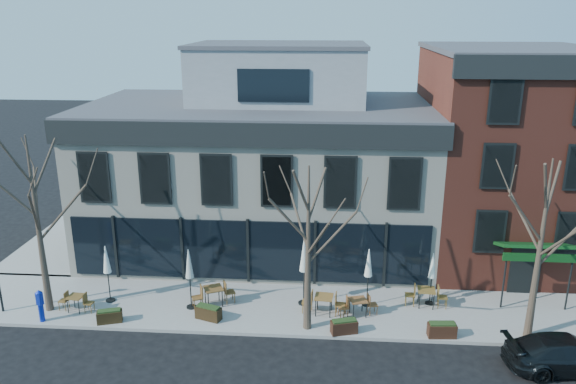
# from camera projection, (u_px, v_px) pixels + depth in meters

# --- Properties ---
(ground) EXTENTS (120.00, 120.00, 0.00)m
(ground) POSITION_uv_depth(u_px,v_px,m) (249.00, 286.00, 27.49)
(ground) COLOR black
(ground) RESTS_ON ground
(sidewalk_front) EXTENTS (33.50, 4.70, 0.15)m
(sidewalk_front) POSITION_uv_depth(u_px,v_px,m) (314.00, 309.00, 25.20)
(sidewalk_front) COLOR gray
(sidewalk_front) RESTS_ON ground
(sidewalk_side) EXTENTS (4.50, 12.00, 0.15)m
(sidewalk_side) POSITION_uv_depth(u_px,v_px,m) (79.00, 233.00, 33.95)
(sidewalk_side) COLOR gray
(sidewalk_side) RESTS_ON ground
(corner_building) EXTENTS (18.39, 10.39, 11.10)m
(corner_building) POSITION_uv_depth(u_px,v_px,m) (261.00, 166.00, 30.88)
(corner_building) COLOR silver
(corner_building) RESTS_ON ground
(red_brick_building) EXTENTS (8.20, 11.78, 11.18)m
(red_brick_building) POSITION_uv_depth(u_px,v_px,m) (504.00, 154.00, 29.63)
(red_brick_building) COLOR brown
(red_brick_building) RESTS_ON ground
(tree_corner) EXTENTS (3.93, 3.98, 7.92)m
(tree_corner) POSITION_uv_depth(u_px,v_px,m) (38.00, 223.00, 23.75)
(tree_corner) COLOR #382B21
(tree_corner) RESTS_ON sidewalk_front
(tree_mid) EXTENTS (3.50, 3.55, 7.04)m
(tree_mid) POSITION_uv_depth(u_px,v_px,m) (308.00, 248.00, 22.43)
(tree_mid) COLOR #382B21
(tree_mid) RESTS_ON sidewalk_front
(tree_right) EXTENTS (3.72, 3.77, 7.48)m
(tree_right) POSITION_uv_depth(u_px,v_px,m) (540.00, 249.00, 21.74)
(tree_right) COLOR #382B21
(tree_right) RESTS_ON sidewalk_front
(parked_sedan) EXTENTS (4.78, 2.40, 1.33)m
(parked_sedan) POSITION_uv_depth(u_px,v_px,m) (567.00, 354.00, 20.84)
(parked_sedan) COLOR black
(parked_sedan) RESTS_ON ground
(call_box) EXTENTS (0.30, 0.29, 1.48)m
(call_box) POSITION_uv_depth(u_px,v_px,m) (40.00, 305.00, 23.81)
(call_box) COLOR #0B2097
(call_box) RESTS_ON sidewalk_front
(cafe_set_0) EXTENTS (1.67, 0.72, 0.86)m
(cafe_set_0) POSITION_uv_depth(u_px,v_px,m) (76.00, 301.00, 24.77)
(cafe_set_0) COLOR brown
(cafe_set_0) RESTS_ON sidewalk_front
(cafe_set_2) EXTENTS (2.01, 1.29, 1.05)m
(cafe_set_2) POSITION_uv_depth(u_px,v_px,m) (214.00, 294.00, 25.20)
(cafe_set_2) COLOR brown
(cafe_set_2) RESTS_ON sidewalk_front
(cafe_set_3) EXTENTS (1.99, 0.86, 1.03)m
(cafe_set_3) POSITION_uv_depth(u_px,v_px,m) (324.00, 303.00, 24.49)
(cafe_set_3) COLOR brown
(cafe_set_3) RESTS_ON sidewalk_front
(cafe_set_4) EXTENTS (1.82, 0.86, 0.93)m
(cafe_set_4) POSITION_uv_depth(u_px,v_px,m) (358.00, 305.00, 24.36)
(cafe_set_4) COLOR brown
(cafe_set_4) RESTS_ON sidewalk_front
(cafe_set_5) EXTENTS (1.93, 0.82, 1.00)m
(cafe_set_5) POSITION_uv_depth(u_px,v_px,m) (426.00, 296.00, 25.14)
(cafe_set_5) COLOR brown
(cafe_set_5) RESTS_ON sidewalk_front
(umbrella_0) EXTENTS (0.44, 0.44, 2.72)m
(umbrella_0) POSITION_uv_depth(u_px,v_px,m) (107.00, 262.00, 25.16)
(umbrella_0) COLOR black
(umbrella_0) RESTS_ON sidewalk_front
(umbrella_1) EXTENTS (0.45, 0.45, 2.83)m
(umbrella_1) POSITION_uv_depth(u_px,v_px,m) (189.00, 267.00, 24.55)
(umbrella_1) COLOR black
(umbrella_1) RESTS_ON sidewalk_front
(umbrella_2) EXTENTS (0.50, 0.50, 3.11)m
(umbrella_2) POSITION_uv_depth(u_px,v_px,m) (304.00, 259.00, 24.83)
(umbrella_2) COLOR black
(umbrella_2) RESTS_ON sidewalk_front
(umbrella_3) EXTENTS (0.44, 0.44, 2.74)m
(umbrella_3) POSITION_uv_depth(u_px,v_px,m) (369.00, 266.00, 24.79)
(umbrella_3) COLOR black
(umbrella_3) RESTS_ON sidewalk_front
(umbrella_4) EXTENTS (0.40, 0.40, 2.49)m
(umbrella_4) POSITION_uv_depth(u_px,v_px,m) (432.00, 268.00, 24.96)
(umbrella_4) COLOR black
(umbrella_4) RESTS_ON sidewalk_front
(planter_0) EXTENTS (1.12, 0.70, 0.58)m
(planter_0) POSITION_uv_depth(u_px,v_px,m) (110.00, 316.00, 23.87)
(planter_0) COLOR black
(planter_0) RESTS_ON sidewalk_front
(planter_1) EXTENTS (1.20, 0.80, 0.63)m
(planter_1) POSITION_uv_depth(u_px,v_px,m) (208.00, 312.00, 24.11)
(planter_1) COLOR black
(planter_1) RESTS_ON sidewalk_front
(planter_2) EXTENTS (1.16, 0.71, 0.61)m
(planter_2) POSITION_uv_depth(u_px,v_px,m) (344.00, 326.00, 23.05)
(planter_2) COLOR #331B11
(planter_2) RESTS_ON sidewalk_front
(planter_3) EXTENTS (1.17, 0.53, 0.64)m
(planter_3) POSITION_uv_depth(u_px,v_px,m) (442.00, 330.00, 22.79)
(planter_3) COLOR #321B10
(planter_3) RESTS_ON sidewalk_front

